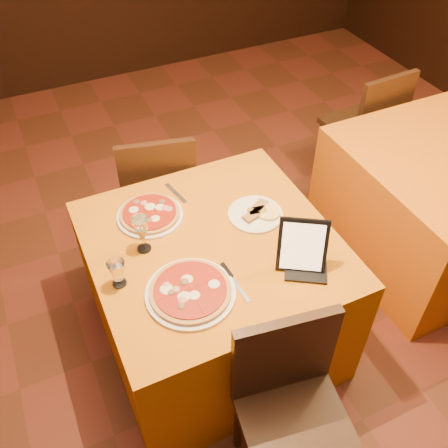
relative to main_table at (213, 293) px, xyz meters
name	(u,v)px	position (x,y,z in m)	size (l,w,h in m)	color
floor	(253,376)	(0.08, -0.32, -0.38)	(6.00, 7.00, 0.01)	#5E2D19
main_table	(213,293)	(0.00, 0.00, 0.00)	(1.10, 1.10, 0.75)	#C96F0C
side_table	(437,204)	(1.51, 0.05, 0.00)	(1.10, 1.10, 0.75)	orange
chair_main_near	(297,427)	(0.00, -0.80, 0.08)	(0.41, 0.41, 0.91)	black
chair_main_far	(158,188)	(0.00, 0.81, 0.08)	(0.42, 0.42, 0.91)	black
chair_side_far	(359,125)	(1.51, 0.86, 0.08)	(0.44, 0.44, 0.91)	black
pizza_near	(190,292)	(-0.20, -0.24, 0.39)	(0.38, 0.38, 0.03)	white
pizza_far	(150,215)	(-0.20, 0.28, 0.39)	(0.32, 0.32, 0.03)	white
cutlet_dish	(255,213)	(0.26, 0.07, 0.39)	(0.26, 0.26, 0.03)	white
wine_glass	(142,234)	(-0.30, 0.09, 0.47)	(0.09, 0.09, 0.19)	tan
water_glass	(118,274)	(-0.45, -0.06, 0.44)	(0.07, 0.07, 0.13)	silver
tablet	(302,246)	(0.29, -0.29, 0.49)	(0.21, 0.02, 0.24)	black
knife	(237,284)	(-0.01, -0.27, 0.38)	(0.21, 0.02, 0.01)	silver
fork_near	(157,306)	(-0.35, -0.24, 0.38)	(0.14, 0.02, 0.01)	silver
fork_far	(176,193)	(-0.03, 0.39, 0.38)	(0.18, 0.02, 0.01)	silver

